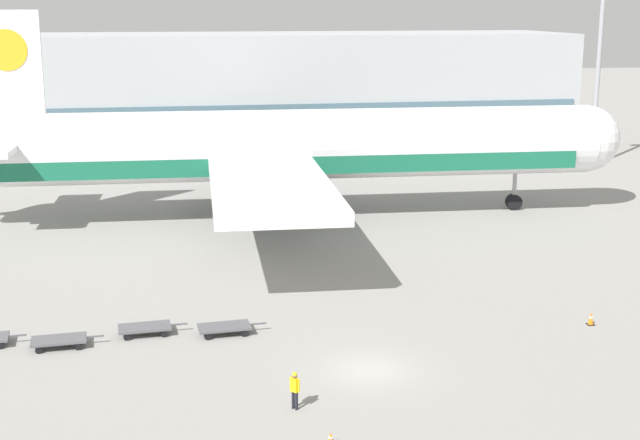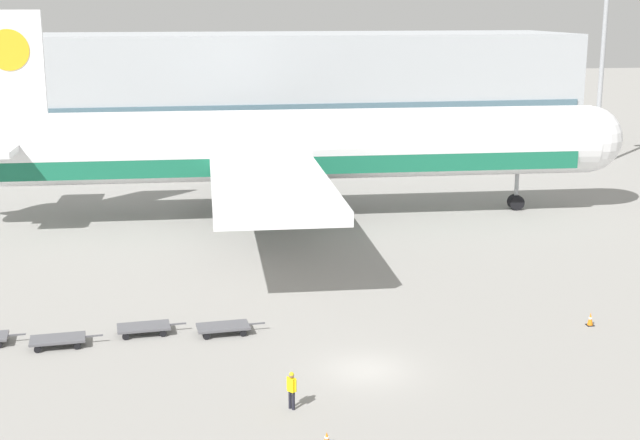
% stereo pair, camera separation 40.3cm
% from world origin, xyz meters
% --- Properties ---
extents(ground_plane, '(400.00, 400.00, 0.00)m').
position_xyz_m(ground_plane, '(0.00, 0.00, 0.00)').
color(ground_plane, gray).
extents(terminal_building, '(90.00, 18.20, 14.00)m').
position_xyz_m(terminal_building, '(-4.44, 71.08, 6.99)').
color(terminal_building, '#B2B7BC').
rests_on(terminal_building, ground_plane).
extents(light_mast, '(2.80, 0.50, 20.15)m').
position_xyz_m(light_mast, '(36.92, 50.92, 11.86)').
color(light_mast, '#9EA0A5').
rests_on(light_mast, ground_plane).
extents(airplane_main, '(58.10, 48.26, 17.00)m').
position_xyz_m(airplane_main, '(-0.15, 33.02, 5.84)').
color(airplane_main, white).
rests_on(airplane_main, ground_plane).
extents(baggage_dolly_second, '(3.75, 1.71, 0.48)m').
position_xyz_m(baggage_dolly_second, '(-15.17, 5.66, 0.39)').
color(baggage_dolly_second, '#56565B').
rests_on(baggage_dolly_second, ground_plane).
extents(baggage_dolly_third, '(3.75, 1.71, 0.48)m').
position_xyz_m(baggage_dolly_third, '(-10.81, 6.77, 0.39)').
color(baggage_dolly_third, '#56565B').
rests_on(baggage_dolly_third, ground_plane).
extents(baggage_dolly_trail, '(3.75, 1.71, 0.48)m').
position_xyz_m(baggage_dolly_trail, '(-6.56, 6.11, 0.39)').
color(baggage_dolly_trail, '#56565B').
rests_on(baggage_dolly_trail, ground_plane).
extents(ground_crew_near, '(0.40, 0.46, 1.74)m').
position_xyz_m(ground_crew_near, '(-4.15, -3.67, 1.03)').
color(ground_crew_near, black).
rests_on(ground_crew_near, ground_plane).
extents(traffic_cone_near, '(0.40, 0.40, 0.55)m').
position_xyz_m(traffic_cone_near, '(-3.19, -7.14, 0.27)').
color(traffic_cone_near, black).
rests_on(traffic_cone_near, ground_plane).
extents(traffic_cone_far, '(0.40, 0.40, 0.76)m').
position_xyz_m(traffic_cone_far, '(13.62, 4.06, 0.37)').
color(traffic_cone_far, black).
rests_on(traffic_cone_far, ground_plane).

